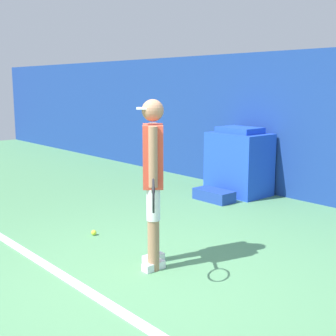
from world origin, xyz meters
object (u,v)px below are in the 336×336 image
Objects in this scene: tennis_ball at (94,233)px; equipment_bag at (214,195)px; tennis_player at (153,176)px; covered_chair at (239,162)px.

tennis_ball is 0.10× the size of equipment_bag.
tennis_player is 1.58m from tennis_ball.
equipment_bag is at bearing 95.35° from tennis_ball.
tennis_player is at bearing -58.96° from equipment_bag.
tennis_ball is at bearing -84.65° from equipment_bag.
tennis_ball is 3.15m from covered_chair.
equipment_bag is (0.06, -0.67, -0.46)m from covered_chair.
tennis_ball is at bearing -144.22° from tennis_player.
tennis_player is 25.41× the size of tennis_ball.
equipment_bag reaches higher than tennis_ball.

